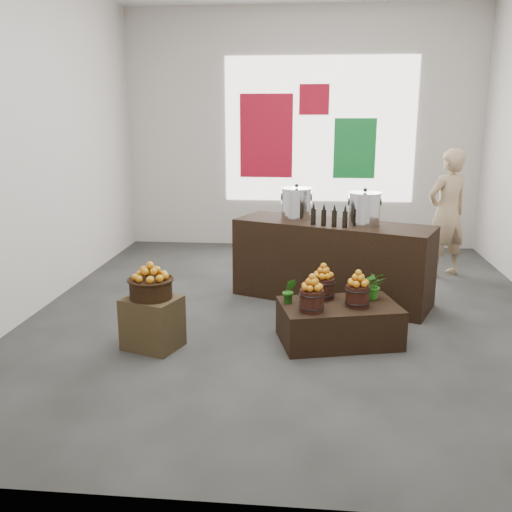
# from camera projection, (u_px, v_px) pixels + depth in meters

# --- Properties ---
(ground) EXTENTS (7.00, 7.00, 0.00)m
(ground) POSITION_uv_depth(u_px,v_px,m) (293.00, 310.00, 6.77)
(ground) COLOR #3D3D3A
(ground) RESTS_ON ground
(back_wall) EXTENTS (6.00, 0.04, 4.00)m
(back_wall) POSITION_uv_depth(u_px,v_px,m) (302.00, 130.00, 9.67)
(back_wall) COLOR beige
(back_wall) RESTS_ON ground
(back_opening) EXTENTS (3.20, 0.02, 2.40)m
(back_opening) POSITION_uv_depth(u_px,v_px,m) (319.00, 130.00, 9.62)
(back_opening) COLOR white
(back_opening) RESTS_ON back_wall
(deco_red_left) EXTENTS (0.90, 0.04, 1.40)m
(deco_red_left) POSITION_uv_depth(u_px,v_px,m) (266.00, 136.00, 9.72)
(deco_red_left) COLOR #AB0D23
(deco_red_left) RESTS_ON back_wall
(deco_green_right) EXTENTS (0.70, 0.04, 1.00)m
(deco_green_right) POSITION_uv_depth(u_px,v_px,m) (355.00, 148.00, 9.62)
(deco_green_right) COLOR #137B2E
(deco_green_right) RESTS_ON back_wall
(deco_red_upper) EXTENTS (0.50, 0.04, 0.50)m
(deco_red_upper) POSITION_uv_depth(u_px,v_px,m) (314.00, 99.00, 9.50)
(deco_red_upper) COLOR #AB0D23
(deco_red_upper) RESTS_ON back_wall
(crate) EXTENTS (0.63, 0.57, 0.52)m
(crate) POSITION_uv_depth(u_px,v_px,m) (153.00, 323.00, 5.64)
(crate) COLOR #4A3A22
(crate) RESTS_ON ground
(wicker_basket) EXTENTS (0.41, 0.41, 0.19)m
(wicker_basket) POSITION_uv_depth(u_px,v_px,m) (151.00, 289.00, 5.56)
(wicker_basket) COLOR black
(wicker_basket) RESTS_ON crate
(apples_in_basket) EXTENTS (0.32, 0.32, 0.17)m
(apples_in_basket) POSITION_uv_depth(u_px,v_px,m) (150.00, 271.00, 5.51)
(apples_in_basket) COLOR #990604
(apples_in_basket) RESTS_ON wicker_basket
(display_table) EXTENTS (1.31, 0.98, 0.40)m
(display_table) POSITION_uv_depth(u_px,v_px,m) (339.00, 323.00, 5.79)
(display_table) COLOR black
(display_table) RESTS_ON ground
(apple_bucket_front_left) EXTENTS (0.23, 0.23, 0.22)m
(apple_bucket_front_left) POSITION_uv_depth(u_px,v_px,m) (312.00, 301.00, 5.51)
(apple_bucket_front_left) COLOR #34160E
(apple_bucket_front_left) RESTS_ON display_table
(apples_in_bucket_front_left) EXTENTS (0.18, 0.18, 0.16)m
(apples_in_bucket_front_left) POSITION_uv_depth(u_px,v_px,m) (312.00, 282.00, 5.47)
(apples_in_bucket_front_left) COLOR #990604
(apples_in_bucket_front_left) RESTS_ON apple_bucket_front_left
(apple_bucket_front_right) EXTENTS (0.23, 0.23, 0.22)m
(apple_bucket_front_right) POSITION_uv_depth(u_px,v_px,m) (357.00, 296.00, 5.65)
(apple_bucket_front_right) COLOR #34160E
(apple_bucket_front_right) RESTS_ON display_table
(apples_in_bucket_front_right) EXTENTS (0.18, 0.18, 0.16)m
(apples_in_bucket_front_right) POSITION_uv_depth(u_px,v_px,m) (358.00, 278.00, 5.61)
(apples_in_bucket_front_right) COLOR #990604
(apples_in_bucket_front_right) RESTS_ON apple_bucket_front_right
(apple_bucket_rear) EXTENTS (0.23, 0.23, 0.22)m
(apple_bucket_rear) POSITION_uv_depth(u_px,v_px,m) (323.00, 288.00, 5.91)
(apple_bucket_rear) COLOR #34160E
(apple_bucket_rear) RESTS_ON display_table
(apples_in_bucket_rear) EXTENTS (0.18, 0.18, 0.16)m
(apples_in_bucket_rear) POSITION_uv_depth(u_px,v_px,m) (323.00, 271.00, 5.86)
(apples_in_bucket_rear) COLOR #990604
(apples_in_bucket_rear) RESTS_ON apple_bucket_rear
(herb_garnish_right) EXTENTS (0.31, 0.28, 0.30)m
(herb_garnish_right) POSITION_uv_depth(u_px,v_px,m) (373.00, 285.00, 5.87)
(herb_garnish_right) COLOR #216114
(herb_garnish_right) RESTS_ON display_table
(herb_garnish_left) EXTENTS (0.14, 0.12, 0.26)m
(herb_garnish_left) POSITION_uv_depth(u_px,v_px,m) (289.00, 291.00, 5.74)
(herb_garnish_left) COLOR #216114
(herb_garnish_left) RESTS_ON display_table
(counter) EXTENTS (2.51, 1.61, 0.98)m
(counter) POSITION_uv_depth(u_px,v_px,m) (332.00, 262.00, 7.05)
(counter) COLOR black
(counter) RESTS_ON ground
(stock_pot_left) EXTENTS (0.37, 0.37, 0.37)m
(stock_pot_left) POSITION_uv_depth(u_px,v_px,m) (296.00, 205.00, 7.11)
(stock_pot_left) COLOR silver
(stock_pot_left) RESTS_ON counter
(stock_pot_center) EXTENTS (0.37, 0.37, 0.37)m
(stock_pot_center) POSITION_uv_depth(u_px,v_px,m) (364.00, 210.00, 6.72)
(stock_pot_center) COLOR silver
(stock_pot_center) RESTS_ON counter
(oil_cruets) EXTENTS (0.35, 0.19, 0.27)m
(oil_cruets) POSITION_uv_depth(u_px,v_px,m) (326.00, 214.00, 6.69)
(oil_cruets) COLOR black
(oil_cruets) RESTS_ON counter
(shopper) EXTENTS (0.79, 0.69, 1.81)m
(shopper) POSITION_uv_depth(u_px,v_px,m) (447.00, 213.00, 8.03)
(shopper) COLOR tan
(shopper) RESTS_ON ground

